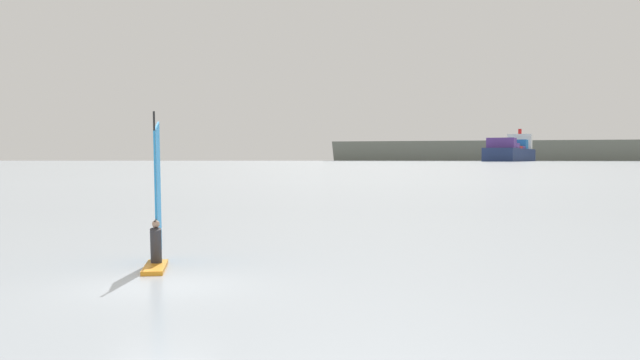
# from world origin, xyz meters

# --- Properties ---
(ground_plane) EXTENTS (4000.00, 4000.00, 0.00)m
(ground_plane) POSITION_xyz_m (0.00, 0.00, 0.00)
(ground_plane) COLOR #9EA8B2
(windsurfer) EXTENTS (1.29, 3.56, 4.53)m
(windsurfer) POSITION_xyz_m (-1.29, 3.36, 1.32)
(windsurfer) COLOR orange
(windsurfer) RESTS_ON ground_plane
(cargo_ship) EXTENTS (75.43, 168.84, 37.66)m
(cargo_ship) POSITION_xyz_m (105.83, 806.54, 9.83)
(cargo_ship) COLOR navy
(cargo_ship) RESTS_ON ground_plane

